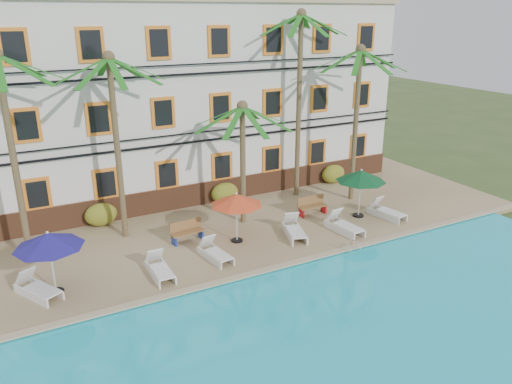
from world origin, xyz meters
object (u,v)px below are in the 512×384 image
lounger_b (160,269)px  lounger_e (344,225)px  bench_left (187,231)px  palm_a (9,131)px  lounger_f (386,211)px  palm_e (357,103)px  umbrella_blue (48,241)px  pool_ladder (351,250)px  palm_b (115,122)px  lounger_a (37,288)px  umbrella_green (361,176)px  lounger_c (215,252)px  palm_d (299,82)px  palm_c (243,143)px  bench_right (312,205)px  umbrella_red (236,200)px  lounger_d (294,230)px

lounger_b → lounger_e: bearing=-0.1°
bench_left → lounger_e: bearing=-20.0°
palm_a → lounger_f: (15.89, -3.15, -5.07)m
palm_e → palm_a: bearing=179.1°
lounger_b → lounger_f: 11.63m
umbrella_blue → pool_ladder: bearing=-10.9°
palm_a → palm_b: (4.01, 0.65, -0.17)m
lounger_a → lounger_b: (4.27, -0.63, -0.01)m
umbrella_green → lounger_c: size_ratio=1.25×
palm_d → lounger_a: size_ratio=4.72×
palm_b → bench_left: size_ratio=5.24×
palm_a → palm_c: size_ratio=1.43×
umbrella_blue → bench_right: umbrella_blue is taller
palm_c → lounger_a: palm_c is taller
palm_a → lounger_e: palm_a is taller
umbrella_blue → umbrella_red: size_ratio=1.06×
umbrella_red → lounger_c: 2.51m
lounger_b → bench_right: 8.97m
palm_a → lounger_c: bearing=-26.2°
palm_c → lounger_b: (-5.17, -3.18, -3.59)m
palm_c → umbrella_red: size_ratio=2.55×
palm_b → umbrella_green: size_ratio=3.32×
lounger_d → pool_ladder: lounger_d is taller
lounger_a → lounger_f: lounger_f is taller
palm_e → lounger_f: palm_e is taller
lounger_a → bench_left: lounger_a is taller
palm_d → umbrella_blue: bearing=-160.5°
umbrella_blue → lounger_d: 10.29m
palm_a → bench_right: palm_a is taller
umbrella_green → umbrella_blue: bearing=-177.6°
palm_a → lounger_d: palm_a is taller
umbrella_red → lounger_d: 3.08m
umbrella_blue → lounger_e: size_ratio=1.15×
lounger_b → lounger_e: (8.73, -0.01, 0.02)m
palm_c → lounger_d: size_ratio=2.70×
palm_e → lounger_a: size_ratio=3.91×
umbrella_green → bench_left: size_ratio=1.58×
palm_c → lounger_f: bearing=-23.2°
bench_left → bench_right: (6.62, 0.01, 0.00)m
palm_c → lounger_d: bearing=-63.1°
palm_a → bench_right: 13.84m
palm_b → pool_ladder: size_ratio=10.86×
umbrella_blue → palm_c: bearing=16.5°
bench_right → lounger_f: bearing=-34.1°
lounger_a → palm_c: bearing=15.1°
palm_c → lounger_d: (1.29, -2.54, -3.58)m
palm_d → pool_ladder: palm_d is taller
palm_d → bench_right: size_ratio=6.41×
umbrella_green → lounger_f: umbrella_green is taller
umbrella_green → pool_ladder: umbrella_green is taller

